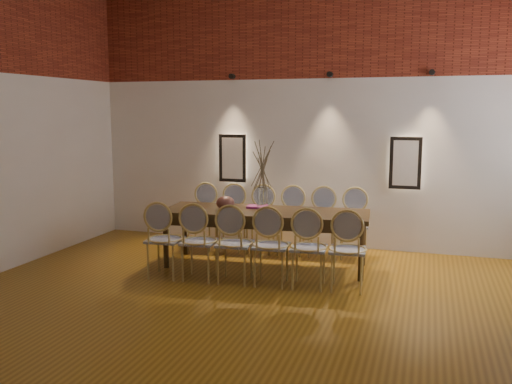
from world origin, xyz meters
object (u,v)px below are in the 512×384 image
(chair_far_a, at_px, (202,218))
(book, at_px, (257,207))
(chair_near_c, at_px, (235,243))
(chair_far_f, at_px, (354,225))
(dining_table, at_px, (265,239))
(chair_near_a, at_px, (165,239))
(chair_near_d, at_px, (271,245))
(chair_far_b, at_px, (231,219))
(vase, at_px, (262,199))
(chair_near_f, at_px, (348,250))
(chair_far_d, at_px, (291,222))
(chair_near_e, at_px, (309,248))
(chair_far_e, at_px, (322,223))
(chair_near_b, at_px, (199,241))
(chair_far_c, at_px, (261,220))
(bowl, at_px, (225,203))

(chair_far_a, height_order, book, chair_far_a)
(chair_near_c, relative_size, chair_far_f, 1.00)
(dining_table, height_order, chair_near_a, chair_near_a)
(chair_near_d, relative_size, chair_far_b, 1.00)
(chair_near_a, distance_m, chair_far_f, 2.63)
(book, bearing_deg, vase, -52.02)
(chair_near_f, xyz_separation_m, chair_far_b, (-1.88, 1.26, 0.00))
(chair_far_d, distance_m, book, 0.72)
(chair_near_e, xyz_separation_m, chair_far_e, (-0.12, 1.41, 0.00))
(chair_near_d, relative_size, chair_near_e, 1.00)
(chair_near_f, xyz_separation_m, chair_far_f, (-0.12, 1.41, 0.00))
(chair_near_d, distance_m, chair_near_e, 0.44)
(chair_near_b, xyz_separation_m, chair_far_a, (-0.56, 1.37, 0.00))
(chair_near_f, relative_size, chair_far_c, 1.00)
(chair_far_b, height_order, bowl, chair_far_b)
(chair_far_b, distance_m, chair_far_c, 0.44)
(chair_near_d, xyz_separation_m, chair_far_b, (-1.00, 1.34, 0.00))
(chair_near_e, relative_size, chair_far_a, 1.00)
(chair_near_e, bearing_deg, chair_far_e, 90.00)
(chair_near_e, height_order, vase, vase)
(chair_far_d, bearing_deg, chair_far_c, 0.00)
(chair_far_c, relative_size, vase, 3.13)
(chair_near_c, height_order, chair_far_b, same)
(chair_near_a, distance_m, chair_near_f, 2.21)
(chair_near_a, bearing_deg, vase, 33.54)
(vase, distance_m, book, 0.24)
(chair_far_e, bearing_deg, chair_near_c, 57.94)
(chair_near_d, xyz_separation_m, vase, (-0.32, 0.68, 0.43))
(chair_near_f, bearing_deg, chair_near_c, -180.00)
(chair_near_e, bearing_deg, chair_near_a, 180.00)
(chair_far_b, bearing_deg, bowl, 100.39)
(chair_near_f, height_order, chair_far_f, same)
(chair_near_a, bearing_deg, chair_far_a, 90.00)
(chair_near_b, distance_m, vase, 1.04)
(dining_table, height_order, chair_near_e, chair_near_e)
(chair_near_e, relative_size, chair_far_e, 1.00)
(chair_near_d, xyz_separation_m, chair_near_e, (0.44, 0.04, 0.00))
(chair_far_d, bearing_deg, chair_near_d, 90.00)
(chair_near_c, distance_m, chair_near_e, 0.89)
(chair_near_e, distance_m, bowl, 1.41)
(chair_near_e, relative_size, chair_far_c, 1.00)
(chair_near_d, xyz_separation_m, chair_far_d, (-0.12, 1.41, 0.00))
(chair_near_b, height_order, bowl, chair_near_b)
(vase, xyz_separation_m, book, (-0.12, 0.15, -0.14))
(chair_near_c, xyz_separation_m, chair_far_b, (-0.56, 1.37, 0.00))
(chair_near_b, height_order, chair_far_b, same)
(chair_far_d, distance_m, vase, 0.87)
(chair_near_e, bearing_deg, chair_near_b, 180.00)
(chair_near_e, distance_m, book, 1.23)
(chair_near_d, height_order, chair_near_f, same)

